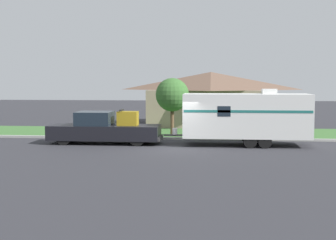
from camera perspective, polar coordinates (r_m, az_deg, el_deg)
The scene contains 8 objects.
ground_plane at distance 25.25m, azimuth 0.82°, elevation -3.47°, with size 120.00×120.00×0.00m, color #2D2D33.
curb_strip at distance 28.95m, azimuth 1.42°, elevation -2.26°, with size 80.00×0.30×0.14m.
lawn_strip at distance 32.57m, azimuth 1.87°, elevation -1.57°, with size 80.00×7.00×0.03m.
house_across_street at distance 38.84m, azimuth 5.22°, elevation 2.76°, with size 10.58×7.93×4.35m.
pickup_truck at distance 27.31m, azimuth -7.80°, elevation -1.11°, with size 6.51×2.03×1.99m.
travel_trailer at distance 26.58m, azimuth 9.50°, elevation 0.53°, with size 8.14×2.45×3.18m.
mailbox at distance 29.81m, azimuth 9.30°, elevation -0.37°, with size 0.48×0.20×1.26m.
tree_in_yard at distance 30.90m, azimuth 0.52°, elevation 3.06°, with size 2.21×2.21×3.81m.
Camera 1 is at (2.02, -24.90, 3.65)m, focal length 50.00 mm.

